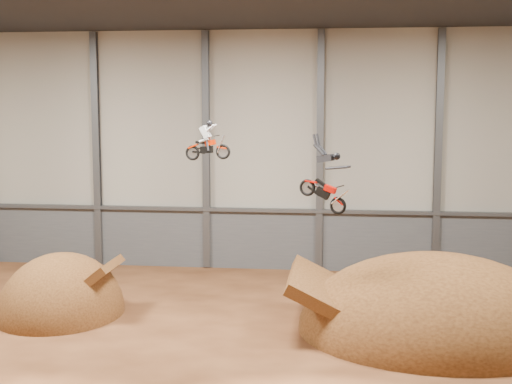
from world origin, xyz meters
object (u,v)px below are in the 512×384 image
takeoff_ramp (62,314)px  landing_ramp (434,332)px  fmx_rider_a (208,138)px  fmx_rider_b (319,173)px

takeoff_ramp → landing_ramp: bearing=-2.1°
landing_ramp → fmx_rider_a: 12.90m
fmx_rider_a → fmx_rider_b: (4.90, -1.74, -1.30)m
takeoff_ramp → fmx_rider_a: size_ratio=3.24×
landing_ramp → fmx_rider_a: fmx_rider_a is taller
takeoff_ramp → landing_ramp: size_ratio=0.56×
landing_ramp → fmx_rider_b: size_ratio=4.03×
landing_ramp → fmx_rider_b: (-4.98, -1.65, 6.99)m
fmx_rider_a → landing_ramp: bearing=8.7°
takeoff_ramp → fmx_rider_b: fmx_rider_b is taller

